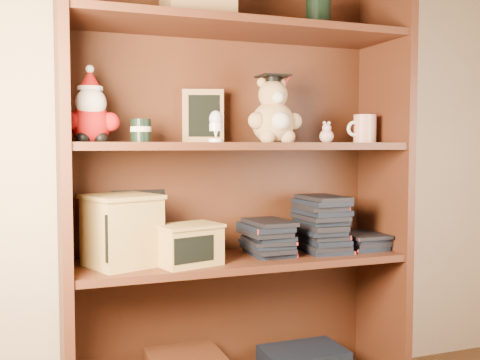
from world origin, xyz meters
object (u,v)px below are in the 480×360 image
at_px(grad_teddy_bear, 274,116).
at_px(teacher_mug, 364,129).
at_px(treats_box, 122,230).
at_px(bookcase, 234,191).

height_order(grad_teddy_bear, teacher_mug, grad_teddy_bear).
bearing_deg(grad_teddy_bear, treats_box, 179.31).
bearing_deg(teacher_mug, bookcase, 174.22).
height_order(grad_teddy_bear, treats_box, grad_teddy_bear).
xyz_separation_m(bookcase, treats_box, (-0.41, -0.05, -0.11)).
relative_size(bookcase, grad_teddy_bear, 6.58).
xyz_separation_m(teacher_mug, treats_box, (-0.90, -0.00, -0.34)).
bearing_deg(teacher_mug, treats_box, -179.94).
distance_m(grad_teddy_bear, treats_box, 0.65).
relative_size(bookcase, treats_box, 5.88).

